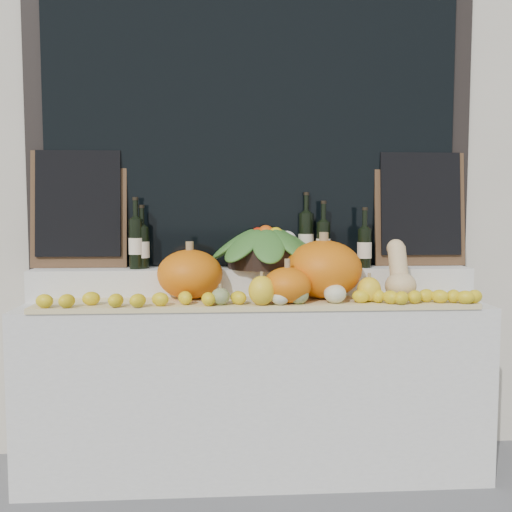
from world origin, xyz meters
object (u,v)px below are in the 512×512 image
(pumpkin_right, at_px, (323,269))
(produce_bowl, at_px, (266,247))
(butternut_squash, at_px, (399,275))
(wine_bottle_tall, at_px, (306,239))
(pumpkin_left, at_px, (190,274))

(pumpkin_right, distance_m, produce_bowl, 0.35)
(butternut_squash, xyz_separation_m, wine_bottle_tall, (-0.42, 0.32, 0.16))
(pumpkin_left, relative_size, produce_bowl, 0.53)
(pumpkin_left, bearing_deg, butternut_squash, -4.27)
(pumpkin_left, bearing_deg, pumpkin_right, -1.77)
(pumpkin_right, bearing_deg, butternut_squash, -8.74)
(pumpkin_right, relative_size, butternut_squash, 1.31)
(pumpkin_right, relative_size, produce_bowl, 0.62)
(wine_bottle_tall, bearing_deg, pumpkin_left, -158.64)
(wine_bottle_tall, bearing_deg, butternut_squash, -37.37)
(pumpkin_left, height_order, butternut_squash, butternut_squash)
(pumpkin_right, height_order, wine_bottle_tall, wine_bottle_tall)
(pumpkin_left, distance_m, pumpkin_right, 0.67)
(wine_bottle_tall, bearing_deg, pumpkin_right, -79.48)
(butternut_squash, bearing_deg, pumpkin_left, 175.73)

